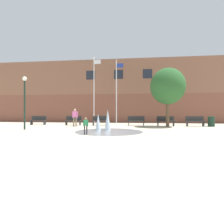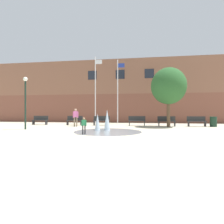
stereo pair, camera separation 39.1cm
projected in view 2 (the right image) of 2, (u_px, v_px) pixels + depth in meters
name	position (u px, v px, depth m)	size (l,w,h in m)	color
ground_plane	(86.00, 144.00, 7.04)	(100.00, 100.00, 0.00)	#BCB299
library_building	(122.00, 93.00, 24.35)	(36.00, 6.05, 7.85)	brown
splash_fountain	(104.00, 123.00, 12.22)	(4.48, 4.48, 1.48)	gray
park_bench_far_left	(40.00, 120.00, 17.85)	(1.60, 0.44, 0.91)	#28282D
park_bench_left_of_flagpoles	(75.00, 120.00, 17.32)	(1.60, 0.44, 0.91)	#28282D
park_bench_under_left_flagpole	(101.00, 120.00, 16.93)	(1.60, 0.44, 0.91)	#28282D
park_bench_center	(137.00, 121.00, 16.50)	(1.60, 0.44, 0.91)	#28282D
park_bench_under_right_flagpole	(167.00, 121.00, 15.97)	(1.60, 0.44, 0.91)	#28282D
park_bench_far_right	(197.00, 121.00, 15.67)	(1.60, 0.44, 0.91)	#28282D
adult_near_bench	(76.00, 116.00, 15.57)	(0.50, 0.34, 1.59)	#89755B
child_in_fountain	(84.00, 124.00, 10.13)	(0.31, 0.21, 0.99)	#28282D
flagpole_left	(96.00, 88.00, 19.40)	(0.80, 0.10, 7.48)	silver
flagpole_right	(118.00, 90.00, 19.05)	(0.80, 0.10, 7.01)	silver
lamp_post_left_lane	(25.00, 95.00, 13.03)	(0.32, 0.32, 3.92)	#192D23
trash_can	(213.00, 122.00, 15.33)	(0.56, 0.56, 0.90)	#193323
street_tree_near_building	(169.00, 86.00, 15.23)	(3.01, 3.01, 5.18)	brown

